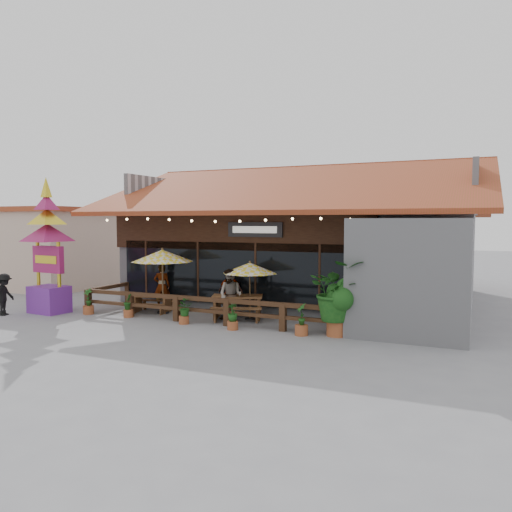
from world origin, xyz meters
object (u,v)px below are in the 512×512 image
at_px(umbrella_left, 162,256).
at_px(pedestrian, 4,294).
at_px(thai_sign_tower, 47,236).
at_px(tropical_plant, 337,292).
at_px(picnic_table_right, 237,303).
at_px(umbrella_right, 250,268).
at_px(picnic_table_left, 153,301).

xyz_separation_m(umbrella_left, pedestrian, (-5.16, -2.78, -1.40)).
height_order(thai_sign_tower, tropical_plant, thai_sign_tower).
bearing_deg(picnic_table_right, tropical_plant, -16.00).
xyz_separation_m(thai_sign_tower, tropical_plant, (11.12, 0.66, -1.60)).
distance_m(umbrella_right, thai_sign_tower, 7.92).
bearing_deg(tropical_plant, picnic_table_right, 164.00).
xyz_separation_m(umbrella_right, pedestrian, (-8.71, -3.01, -1.05)).
xyz_separation_m(picnic_table_right, tropical_plant, (3.95, -1.13, 0.77)).
height_order(picnic_table_left, pedestrian, pedestrian).
height_order(umbrella_right, picnic_table_left, umbrella_right).
distance_m(umbrella_left, thai_sign_tower, 4.45).
bearing_deg(pedestrian, umbrella_left, -79.32).
height_order(umbrella_left, thai_sign_tower, thai_sign_tower).
relative_size(umbrella_right, picnic_table_left, 1.44).
height_order(tropical_plant, pedestrian, tropical_plant).
bearing_deg(pedestrian, picnic_table_right, -88.50).
distance_m(picnic_table_right, pedestrian, 8.77).
height_order(umbrella_right, thai_sign_tower, thai_sign_tower).
bearing_deg(umbrella_left, picnic_table_left, -179.39).
distance_m(umbrella_right, pedestrian, 9.28).
xyz_separation_m(picnic_table_right, thai_sign_tower, (-7.17, -1.79, 2.37)).
bearing_deg(umbrella_left, thai_sign_tower, -157.26).
distance_m(picnic_table_left, thai_sign_tower, 4.67).
bearing_deg(pedestrian, umbrella_right, -88.60).
bearing_deg(tropical_plant, umbrella_left, 171.68).
xyz_separation_m(tropical_plant, pedestrian, (-12.23, -1.75, -0.56)).
height_order(umbrella_left, picnic_table_right, umbrella_left).
bearing_deg(thai_sign_tower, umbrella_left, 22.74).
height_order(umbrella_left, picnic_table_left, umbrella_left).
distance_m(picnic_table_right, thai_sign_tower, 7.76).
height_order(picnic_table_right, pedestrian, pedestrian).
bearing_deg(tropical_plant, picnic_table_left, 172.23).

